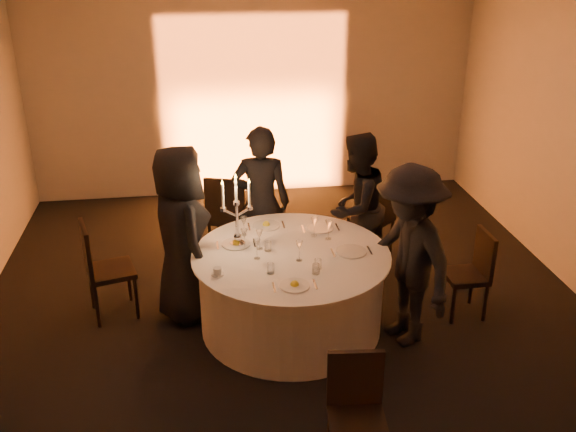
{
  "coord_description": "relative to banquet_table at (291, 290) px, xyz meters",
  "views": [
    {
      "loc": [
        -0.76,
        -5.08,
        3.43
      ],
      "look_at": [
        0.0,
        0.2,
        1.05
      ],
      "focal_mm": 40.0,
      "sensor_mm": 36.0,
      "label": 1
    }
  ],
  "objects": [
    {
      "name": "floor",
      "position": [
        0.0,
        0.0,
        -0.38
      ],
      "size": [
        7.0,
        7.0,
        0.0
      ],
      "primitive_type": "plane",
      "color": "black",
      "rests_on": "ground"
    },
    {
      "name": "wall_back",
      "position": [
        0.0,
        3.5,
        1.12
      ],
      "size": [
        7.0,
        0.0,
        7.0
      ],
      "primitive_type": "plane",
      "rotation": [
        1.57,
        0.0,
        0.0
      ],
      "color": "beige",
      "rests_on": "floor"
    },
    {
      "name": "uplighter_fixture",
      "position": [
        0.0,
        3.2,
        -0.33
      ],
      "size": [
        0.25,
        0.12,
        0.1
      ],
      "primitive_type": "cube",
      "color": "black",
      "rests_on": "floor"
    },
    {
      "name": "banquet_table",
      "position": [
        0.0,
        0.0,
        0.0
      ],
      "size": [
        1.8,
        1.8,
        0.77
      ],
      "color": "black",
      "rests_on": "floor"
    },
    {
      "name": "chair_left",
      "position": [
        -1.75,
        0.44,
        0.17
      ],
      "size": [
        0.53,
        0.53,
        0.98
      ],
      "rotation": [
        0.0,
        0.0,
        1.84
      ],
      "color": "black",
      "rests_on": "floor"
    },
    {
      "name": "chair_back_left",
      "position": [
        -0.5,
        1.45,
        0.19
      ],
      "size": [
        0.55,
        0.55,
        1.01
      ],
      "rotation": [
        0.0,
        0.0,
        2.84
      ],
      "color": "black",
      "rests_on": "floor"
    },
    {
      "name": "chair_back_right",
      "position": [
        1.17,
        1.28,
        0.13
      ],
      "size": [
        0.57,
        0.57,
        0.92
      ],
      "rotation": [
        0.0,
        0.0,
        -2.44
      ],
      "color": "black",
      "rests_on": "floor"
    },
    {
      "name": "chair_right",
      "position": [
        1.75,
        -0.02,
        0.1
      ],
      "size": [
        0.38,
        0.38,
        0.86
      ],
      "rotation": [
        0.0,
        0.0,
        -1.56
      ],
      "color": "black",
      "rests_on": "floor"
    },
    {
      "name": "chair_front",
      "position": [
        0.18,
        -1.77,
        0.11
      ],
      "size": [
        0.42,
        0.42,
        0.88
      ],
      "rotation": [
        0.0,
        0.0,
        -0.1
      ],
      "color": "black",
      "rests_on": "floor"
    },
    {
      "name": "guest_left",
      "position": [
        -0.98,
        0.35,
        0.47
      ],
      "size": [
        0.8,
        0.97,
        1.71
      ],
      "primitive_type": "imported",
      "rotation": [
        0.0,
        0.0,
        1.92
      ],
      "color": "black",
      "rests_on": "floor"
    },
    {
      "name": "guest_back_left",
      "position": [
        -0.16,
        1.04,
        0.45
      ],
      "size": [
        0.66,
        0.49,
        1.67
      ],
      "primitive_type": "imported",
      "rotation": [
        0.0,
        0.0,
        2.99
      ],
      "color": "black",
      "rests_on": "floor"
    },
    {
      "name": "guest_back_right",
      "position": [
        0.81,
        0.88,
        0.41
      ],
      "size": [
        0.98,
        0.97,
        1.59
      ],
      "primitive_type": "imported",
      "rotation": [
        0.0,
        0.0,
        -2.39
      ],
      "color": "black",
      "rests_on": "floor"
    },
    {
      "name": "guest_right",
      "position": [
        0.98,
        -0.33,
        0.45
      ],
      "size": [
        0.94,
        1.22,
        1.67
      ],
      "primitive_type": "imported",
      "rotation": [
        0.0,
        0.0,
        -1.24
      ],
      "color": "black",
      "rests_on": "floor"
    },
    {
      "name": "plate_left",
      "position": [
        -0.48,
        0.24,
        0.4
      ],
      "size": [
        0.35,
        0.26,
        0.08
      ],
      "color": "white",
      "rests_on": "banquet_table"
    },
    {
      "name": "plate_back_left",
      "position": [
        -0.16,
        0.61,
        0.4
      ],
      "size": [
        0.36,
        0.27,
        0.08
      ],
      "color": "white",
      "rests_on": "banquet_table"
    },
    {
      "name": "plate_back_right",
      "position": [
        0.36,
        0.48,
        0.39
      ],
      "size": [
        0.35,
        0.26,
        0.01
      ],
      "color": "white",
      "rests_on": "banquet_table"
    },
    {
      "name": "plate_right",
      "position": [
        0.54,
        -0.05,
        0.39
      ],
      "size": [
        0.36,
        0.28,
        0.01
      ],
      "color": "white",
      "rests_on": "banquet_table"
    },
    {
      "name": "plate_front",
      "position": [
        -0.06,
        -0.59,
        0.4
      ],
      "size": [
        0.36,
        0.25,
        0.08
      ],
      "color": "white",
      "rests_on": "banquet_table"
    },
    {
      "name": "coffee_cup",
      "position": [
        -0.67,
        -0.3,
        0.42
      ],
      "size": [
        0.11,
        0.11,
        0.07
      ],
      "color": "white",
      "rests_on": "banquet_table"
    },
    {
      "name": "candelabra",
      "position": [
        -0.46,
        0.25,
        0.63
      ],
      "size": [
        0.3,
        0.14,
        0.7
      ],
      "color": "silver",
      "rests_on": "banquet_table"
    },
    {
      "name": "wine_glass_a",
      "position": [
        0.27,
        0.32,
        0.52
      ],
      "size": [
        0.07,
        0.07,
        0.19
      ],
      "color": "white",
      "rests_on": "banquet_table"
    },
    {
      "name": "wine_glass_b",
      "position": [
        -0.27,
        0.13,
        0.52
      ],
      "size": [
        0.07,
        0.07,
        0.19
      ],
      "color": "white",
      "rests_on": "banquet_table"
    },
    {
      "name": "wine_glass_c",
      "position": [
        -0.31,
        -0.06,
        0.52
      ],
      "size": [
        0.07,
        0.07,
        0.19
      ],
      "color": "white",
      "rests_on": "banquet_table"
    },
    {
      "name": "wine_glass_d",
      "position": [
        -0.39,
        0.44,
        0.52
      ],
      "size": [
        0.07,
        0.07,
        0.19
      ],
      "color": "white",
      "rests_on": "banquet_table"
    },
    {
      "name": "wine_glass_e",
      "position": [
        0.05,
        -0.15,
        0.52
      ],
      "size": [
        0.07,
        0.07,
        0.19
      ],
      "color": "white",
      "rests_on": "banquet_table"
    },
    {
      "name": "wine_glass_f",
      "position": [
        0.39,
        0.24,
        0.52
      ],
      "size": [
        0.07,
        0.07,
        0.19
      ],
      "color": "white",
      "rests_on": "banquet_table"
    },
    {
      "name": "wine_glass_g",
      "position": [
        -0.41,
        0.16,
        0.52
      ],
      "size": [
        0.07,
        0.07,
        0.19
      ],
      "color": "white",
      "rests_on": "banquet_table"
    },
    {
      "name": "tumbler_a",
      "position": [
        -0.2,
        0.08,
        0.43
      ],
      "size": [
        0.07,
        0.07,
        0.09
      ],
      "primitive_type": "cylinder",
      "color": "white",
      "rests_on": "banquet_table"
    },
    {
      "name": "tumbler_b",
      "position": [
        -0.23,
        -0.34,
        0.43
      ],
      "size": [
        0.07,
        0.07,
        0.09
      ],
      "primitive_type": "cylinder",
      "color": "white",
      "rests_on": "banquet_table"
    },
    {
      "name": "tumbler_c",
      "position": [
        0.15,
        -0.4,
        0.43
      ],
      "size": [
        0.07,
        0.07,
        0.09
      ],
      "primitive_type": "cylinder",
      "color": "white",
      "rests_on": "banquet_table"
    },
    {
      "name": "tumbler_d",
      "position": [
        0.18,
        -0.32,
        0.43
      ],
      "size": [
        0.07,
        0.07,
        0.09
      ],
      "primitive_type": "cylinder",
      "color": "white",
      "rests_on": "banquet_table"
    }
  ]
}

